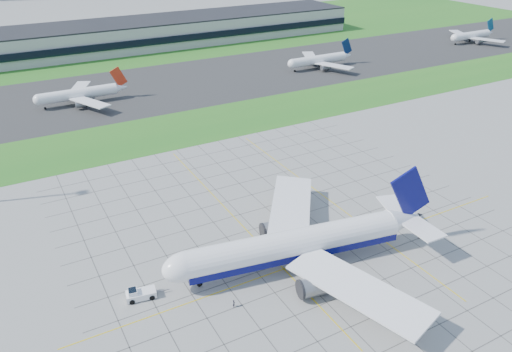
{
  "coord_description": "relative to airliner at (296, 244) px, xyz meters",
  "views": [
    {
      "loc": [
        -60.1,
        -79.52,
        72.32
      ],
      "look_at": [
        0.35,
        30.05,
        7.0
      ],
      "focal_mm": 35.0,
      "sensor_mm": 36.0,
      "label": 1
    }
  ],
  "objects": [
    {
      "name": "ground",
      "position": [
        6.72,
        1.89,
        -5.7
      ],
      "size": [
        1400.0,
        1400.0,
        0.0
      ],
      "primitive_type": "plane",
      "color": "gray",
      "rests_on": "ground"
    },
    {
      "name": "grass_median",
      "position": [
        6.72,
        91.89,
        -5.68
      ],
      "size": [
        700.0,
        35.0,
        0.04
      ],
      "primitive_type": "cube",
      "color": "#21661D",
      "rests_on": "ground"
    },
    {
      "name": "asphalt_taxiway",
      "position": [
        6.72,
        146.89,
        -5.67
      ],
      "size": [
        700.0,
        75.0,
        0.04
      ],
      "primitive_type": "cube",
      "color": "#383838",
      "rests_on": "ground"
    },
    {
      "name": "grass_far",
      "position": [
        6.72,
        256.89,
        -5.68
      ],
      "size": [
        700.0,
        145.0,
        0.04
      ],
      "primitive_type": "cube",
      "color": "#21661D",
      "rests_on": "ground"
    },
    {
      "name": "apron_markings",
      "position": [
        7.15,
        12.98,
        -5.69
      ],
      "size": [
        120.0,
        130.0,
        0.03
      ],
      "color": "#474744",
      "rests_on": "ground"
    },
    {
      "name": "terminal",
      "position": [
        46.72,
        231.76,
        2.19
      ],
      "size": [
        260.0,
        43.0,
        15.8
      ],
      "color": "#B7B7B2",
      "rests_on": "ground"
    },
    {
      "name": "airliner",
      "position": [
        0.0,
        0.0,
        0.0
      ],
      "size": [
        65.86,
        66.2,
        20.85
      ],
      "rotation": [
        0.0,
        0.0,
        -0.17
      ],
      "color": "white",
      "rests_on": "ground"
    },
    {
      "name": "pushback_tug",
      "position": [
        -35.36,
        6.34,
        -4.57
      ],
      "size": [
        9.28,
        4.06,
        2.55
      ],
      "rotation": [
        0.0,
        0.0,
        -0.17
      ],
      "color": "white",
      "rests_on": "ground"
    },
    {
      "name": "crew_near",
      "position": [
        -19.0,
        -5.8,
        -4.81
      ],
      "size": [
        0.72,
        0.78,
        1.79
      ],
      "primitive_type": "imported",
      "rotation": [
        0.0,
        0.0,
        0.99
      ],
      "color": "black",
      "rests_on": "ground"
    },
    {
      "name": "crew_far",
      "position": [
        33.09,
        -6.35,
        -4.75
      ],
      "size": [
        1.03,
        0.87,
        1.9
      ],
      "primitive_type": "imported",
      "rotation": [
        0.0,
        0.0,
        -0.17
      ],
      "color": "black",
      "rests_on": "ground"
    },
    {
      "name": "distant_jet_1",
      "position": [
        -20.03,
        139.93,
        -1.22
      ],
      "size": [
        37.79,
        42.66,
        14.08
      ],
      "color": "white",
      "rests_on": "ground"
    },
    {
      "name": "distant_jet_2",
      "position": [
        103.67,
        137.25,
        -1.22
      ],
      "size": [
        38.74,
        42.66,
        14.08
      ],
      "color": "white",
      "rests_on": "ground"
    },
    {
      "name": "distant_jet_3",
      "position": [
        224.84,
        140.06,
        -1.22
      ],
      "size": [
        35.58,
        42.66,
        14.08
      ],
      "color": "white",
      "rests_on": "ground"
    }
  ]
}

